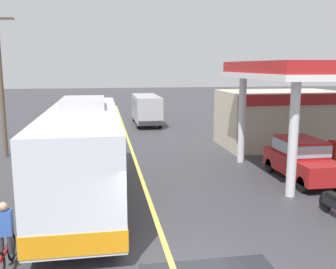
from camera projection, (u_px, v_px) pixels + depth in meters
ground at (126, 133)px, 28.50m from camera, size 120.00×120.00×0.00m
lane_divider_stripe at (130, 147)px, 23.65m from camera, size 0.16×50.00×0.01m
coach_bus_main at (84, 154)px, 14.14m from camera, size 2.60×11.04×3.69m
gas_station_roadside at (296, 107)px, 21.54m from camera, size 9.10×11.95×5.10m
car_at_pump at (301, 157)px, 16.59m from camera, size 1.70×4.20×1.82m
minibus_opposing_lane at (146, 107)px, 32.40m from camera, size 2.04×6.13×2.44m
cyclist_on_shoulder at (5, 239)px, 9.26m from camera, size 0.34×1.82×1.72m
motorcycle_parked_forecourt at (336, 205)px, 12.49m from camera, size 0.55×1.80×0.92m
pedestrian_by_shop at (294, 150)px, 18.48m from camera, size 0.55×0.22×1.66m
utility_pole_roadside at (1, 80)px, 20.46m from camera, size 1.80×0.24×7.93m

